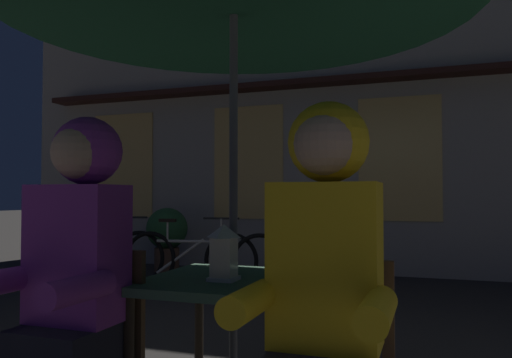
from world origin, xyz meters
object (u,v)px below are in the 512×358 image
object	(u,v)px
cafe_table	(233,302)
bicycle_second	(190,258)
lantern	(224,251)
potted_plant	(167,234)
bicycle_nearest	(102,255)
person_right_hooded	(324,273)
person_left_hooded	(73,260)
bicycle_third	(303,261)
chair_left	(82,351)

from	to	relation	value
cafe_table	bicycle_second	xyz separation A→B (m)	(-1.96, 3.45, -0.29)
lantern	potted_plant	distance (m)	5.38
bicycle_nearest	potted_plant	world-z (taller)	potted_plant
person_right_hooded	lantern	bearing A→B (deg)	144.82
bicycle_nearest	person_right_hooded	bearing A→B (deg)	-46.25
cafe_table	person_left_hooded	xyz separation A→B (m)	(-0.48, -0.43, 0.21)
bicycle_nearest	bicycle_third	xyz separation A→B (m)	(2.56, 0.25, 0.00)
bicycle_second	bicycle_third	world-z (taller)	same
person_right_hooded	bicycle_nearest	world-z (taller)	person_right_hooded
person_left_hooded	bicycle_second	bearing A→B (deg)	110.85
person_left_hooded	person_right_hooded	size ratio (longest dim) A/B	1.00
bicycle_third	bicycle_nearest	bearing A→B (deg)	-174.37
person_right_hooded	bicycle_second	bearing A→B (deg)	122.16
person_left_hooded	bicycle_second	distance (m)	4.18
person_left_hooded	chair_left	bearing A→B (deg)	90.00
chair_left	potted_plant	size ratio (longest dim) A/B	0.95
bicycle_third	potted_plant	distance (m)	2.41
lantern	potted_plant	bearing A→B (deg)	121.88
lantern	person_left_hooded	world-z (taller)	person_left_hooded
bicycle_second	bicycle_third	distance (m)	1.37
lantern	person_right_hooded	world-z (taller)	person_right_hooded
cafe_table	person_right_hooded	size ratio (longest dim) A/B	0.53
bicycle_third	lantern	bearing A→B (deg)	-81.00
person_left_hooded	person_right_hooded	bearing A→B (deg)	0.00
bicycle_second	lantern	bearing A→B (deg)	-61.12
cafe_table	person_left_hooded	distance (m)	0.67
bicycle_nearest	potted_plant	distance (m)	1.17
chair_left	person_right_hooded	world-z (taller)	person_right_hooded
person_right_hooded	bicycle_second	world-z (taller)	person_right_hooded
person_right_hooded	potted_plant	xyz separation A→B (m)	(-3.32, 4.90, -0.30)
cafe_table	bicycle_second	world-z (taller)	bicycle_second
bicycle_nearest	bicycle_second	xyz separation A→B (m)	(1.20, 0.08, 0.00)
chair_left	person_right_hooded	distance (m)	1.03
person_left_hooded	lantern	bearing A→B (deg)	36.22
lantern	person_right_hooded	distance (m)	0.60
person_left_hooded	bicycle_nearest	world-z (taller)	person_left_hooded
lantern	bicycle_second	xyz separation A→B (m)	(-1.95, 3.53, -0.51)
chair_left	potted_plant	xyz separation A→B (m)	(-2.36, 4.84, 0.05)
potted_plant	chair_left	bearing A→B (deg)	-64.00
lantern	chair_left	world-z (taller)	lantern
bicycle_second	bicycle_third	size ratio (longest dim) A/B	1.01
bicycle_second	bicycle_third	xyz separation A→B (m)	(1.36, 0.17, 0.00)
bicycle_nearest	bicycle_second	bearing A→B (deg)	3.84
lantern	bicycle_third	xyz separation A→B (m)	(-0.59, 3.70, -0.51)
person_right_hooded	cafe_table	bearing A→B (deg)	138.43
person_right_hooded	bicycle_nearest	size ratio (longest dim) A/B	0.84
person_right_hooded	bicycle_third	bearing A→B (deg)	104.89
bicycle_third	potted_plant	world-z (taller)	potted_plant
potted_plant	bicycle_third	bearing A→B (deg)	-20.83
chair_left	bicycle_nearest	distance (m)	4.60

